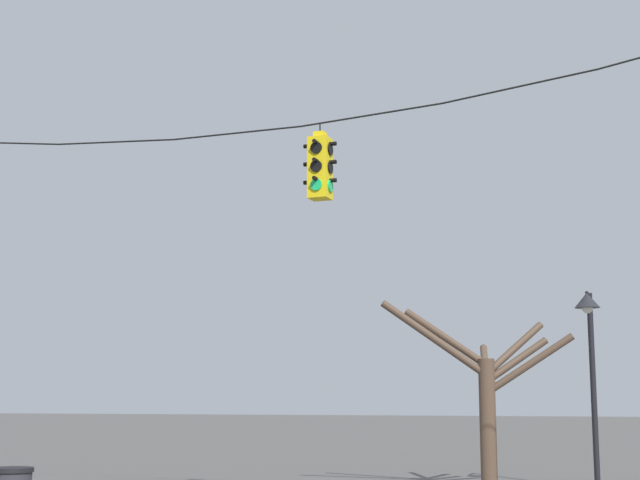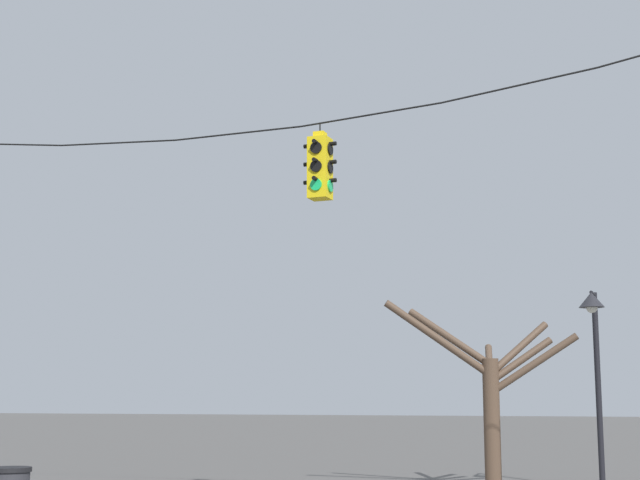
{
  "view_description": "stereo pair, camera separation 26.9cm",
  "coord_description": "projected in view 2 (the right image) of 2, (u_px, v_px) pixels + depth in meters",
  "views": [
    {
      "loc": [
        7.14,
        -15.44,
        1.78
      ],
      "look_at": [
        1.56,
        -0.46,
        4.41
      ],
      "focal_mm": 55.0,
      "sensor_mm": 36.0,
      "label": 1
    },
    {
      "loc": [
        7.39,
        -15.34,
        1.78
      ],
      "look_at": [
        1.56,
        -0.46,
        4.41
      ],
      "focal_mm": 55.0,
      "sensor_mm": 36.0,
      "label": 2
    }
  ],
  "objects": [
    {
      "name": "street_lamp",
      "position": [
        594.0,
        334.0,
        19.98
      ],
      "size": [
        0.51,
        0.88,
        4.01
      ],
      "color": "black",
      "rests_on": "ground_plane"
    },
    {
      "name": "traffic_light_near_left_pole",
      "position": [
        320.0,
        167.0,
        16.4
      ],
      "size": [
        0.58,
        0.58,
        1.3
      ],
      "color": "yellow"
    },
    {
      "name": "span_wire",
      "position": [
        237.0,
        118.0,
        17.13
      ],
      "size": [
        17.13,
        0.03,
        0.87
      ],
      "color": "black"
    },
    {
      "name": "bare_tree",
      "position": [
        490.0,
        389.0,
        20.15
      ],
      "size": [
        3.79,
        2.68,
        3.83
      ],
      "color": "brown",
      "rests_on": "ground_plane"
    }
  ]
}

